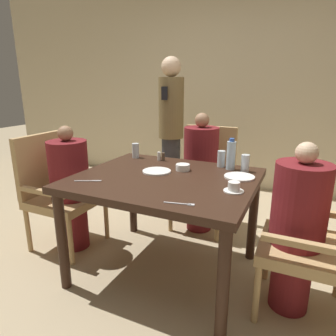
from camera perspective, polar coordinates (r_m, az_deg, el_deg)
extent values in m
plane|color=tan|center=(2.44, -0.54, -18.95)|extent=(16.00, 16.00, 0.00)
cube|color=beige|center=(4.15, 13.41, 15.60)|extent=(8.00, 0.06, 2.80)
cube|color=#331E14|center=(2.11, -0.59, -2.31)|extent=(1.24, 1.04, 0.05)
cylinder|color=#331E14|center=(2.22, -19.52, -13.05)|extent=(0.07, 0.07, 0.71)
cylinder|color=#331E14|center=(1.73, 10.43, -21.36)|extent=(0.07, 0.07, 0.71)
cylinder|color=#331E14|center=(2.87, -6.74, -5.44)|extent=(0.07, 0.07, 0.71)
cylinder|color=#331E14|center=(2.51, 15.87, -9.19)|extent=(0.07, 0.07, 0.71)
cube|color=tan|center=(2.73, -18.79, -5.78)|extent=(0.52, 0.52, 0.07)
cube|color=tan|center=(2.81, -22.91, 0.74)|extent=(0.05, 0.52, 0.52)
cube|color=tan|center=(2.85, -15.75, -1.32)|extent=(0.47, 0.04, 0.04)
cube|color=tan|center=(2.52, -22.84, -4.23)|extent=(0.47, 0.04, 0.04)
cylinder|color=tan|center=(2.84, -11.68, -9.43)|extent=(0.04, 0.04, 0.39)
cylinder|color=tan|center=(2.53, -18.05, -13.28)|extent=(0.04, 0.04, 0.39)
cylinder|color=tan|center=(3.12, -18.62, -7.58)|extent=(0.04, 0.04, 0.39)
cylinder|color=tan|center=(2.84, -25.08, -10.70)|extent=(0.04, 0.04, 0.39)
cylinder|color=maroon|center=(2.77, -17.51, -9.77)|extent=(0.24, 0.24, 0.46)
cylinder|color=maroon|center=(2.60, -18.36, -0.33)|extent=(0.32, 0.32, 0.48)
sphere|color=#997051|center=(2.54, -18.96, 6.27)|extent=(0.12, 0.12, 0.12)
cube|color=tan|center=(2.95, 6.48, -3.39)|extent=(0.52, 0.52, 0.07)
cube|color=tan|center=(3.09, 8.09, 3.14)|extent=(0.52, 0.05, 0.52)
cube|color=tan|center=(2.84, 11.21, -1.07)|extent=(0.04, 0.47, 0.04)
cube|color=tan|center=(2.98, 2.17, 0.05)|extent=(0.04, 0.47, 0.04)
cylinder|color=tan|center=(2.77, 9.39, -9.98)|extent=(0.04, 0.04, 0.39)
cylinder|color=tan|center=(2.91, 0.49, -8.42)|extent=(0.04, 0.04, 0.39)
cylinder|color=tan|center=(3.18, 11.68, -6.58)|extent=(0.04, 0.04, 0.39)
cylinder|color=tan|center=(3.30, 3.83, -5.40)|extent=(0.04, 0.04, 0.39)
cylinder|color=maroon|center=(2.96, 5.99, -7.30)|extent=(0.24, 0.24, 0.46)
cylinder|color=maroon|center=(2.80, 6.28, 2.18)|extent=(0.32, 0.32, 0.55)
sphere|color=#997051|center=(2.74, 6.50, 9.05)|extent=(0.13, 0.13, 0.13)
cube|color=tan|center=(2.05, 24.66, -13.89)|extent=(0.52, 0.52, 0.07)
cube|color=tan|center=(1.76, 25.10, -13.21)|extent=(0.47, 0.04, 0.04)
cube|color=tan|center=(2.20, 25.24, -7.37)|extent=(0.47, 0.04, 0.04)
cylinder|color=tan|center=(1.98, 16.51, -22.02)|extent=(0.04, 0.04, 0.39)
cylinder|color=tan|center=(2.37, 18.32, -15.39)|extent=(0.04, 0.04, 0.39)
cylinder|color=maroon|center=(2.15, 22.36, -18.24)|extent=(0.24, 0.24, 0.46)
cylinder|color=maroon|center=(1.93, 23.85, -6.34)|extent=(0.32, 0.32, 0.50)
sphere|color=beige|center=(1.84, 24.92, 2.64)|extent=(0.12, 0.12, 0.12)
cylinder|color=#2D2D33|center=(3.56, 0.57, -0.42)|extent=(0.22, 0.22, 0.79)
cylinder|color=brown|center=(3.43, 0.60, 11.33)|extent=(0.28, 0.28, 0.67)
sphere|color=beige|center=(3.42, 0.62, 18.75)|extent=(0.22, 0.22, 0.22)
cube|color=black|center=(3.26, -0.67, 14.04)|extent=(0.07, 0.01, 0.14)
cylinder|color=white|center=(2.21, -2.17, -0.62)|extent=(0.21, 0.21, 0.01)
cylinder|color=white|center=(2.14, 13.44, -1.63)|extent=(0.21, 0.21, 0.01)
cylinder|color=white|center=(1.86, 12.38, -4.29)|extent=(0.12, 0.12, 0.01)
cylinder|color=white|center=(1.85, 12.44, -3.39)|extent=(0.07, 0.07, 0.05)
cylinder|color=white|center=(2.25, 2.82, 0.15)|extent=(0.11, 0.11, 0.05)
cylinder|color=silver|center=(2.30, 11.91, 2.33)|extent=(0.07, 0.07, 0.22)
cylinder|color=#3359B2|center=(2.27, 12.08, 5.26)|extent=(0.04, 0.04, 0.02)
cylinder|color=silver|center=(2.37, 10.11, 1.74)|extent=(0.06, 0.06, 0.13)
cylinder|color=silver|center=(2.28, 14.49, 0.91)|extent=(0.06, 0.06, 0.13)
cylinder|color=silver|center=(2.63, -6.20, 3.32)|extent=(0.06, 0.06, 0.13)
cylinder|color=white|center=(2.53, -1.72, 2.27)|extent=(0.03, 0.03, 0.07)
cylinder|color=#4C3D2D|center=(2.52, -0.92, 2.14)|extent=(0.03, 0.03, 0.07)
cube|color=silver|center=(1.64, 1.79, -6.77)|extent=(0.15, 0.04, 0.00)
cube|color=silver|center=(1.63, 4.43, -6.99)|extent=(0.04, 0.03, 0.00)
cube|color=silver|center=(2.08, -15.45, -2.37)|extent=(0.14, 0.08, 0.00)
cube|color=silver|center=(2.06, -13.39, -2.37)|extent=(0.06, 0.04, 0.00)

